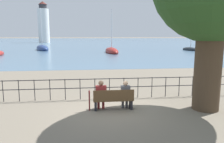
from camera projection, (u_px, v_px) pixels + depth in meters
ground_plane at (113, 109)px, 9.47m from camera, size 1000.00×1000.00×0.00m
harbor_water at (89, 40)px, 167.66m from camera, size 600.00×300.00×0.01m
park_bench at (113, 100)px, 9.34m from camera, size 1.73×0.45×0.90m
seated_person_left at (101, 94)px, 9.31m from camera, size 0.46×0.35×1.29m
seated_person_right at (125, 93)px, 9.43m from camera, size 0.39×0.35×1.25m
promenade_railing at (109, 85)px, 10.99m from camera, size 13.25×0.04×1.05m
closed_umbrella at (89, 99)px, 9.22m from camera, size 0.09×0.09×0.92m
sailboat_2 at (191, 49)px, 47.80m from camera, size 2.38×5.81×7.09m
sailboat_4 at (112, 51)px, 40.97m from camera, size 2.63×8.07×8.45m
sailboat_5 at (42, 49)px, 48.76m from camera, size 4.86×8.03×9.66m
harbor_lighthouse at (44, 24)px, 101.44m from camera, size 5.01×5.01×18.92m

